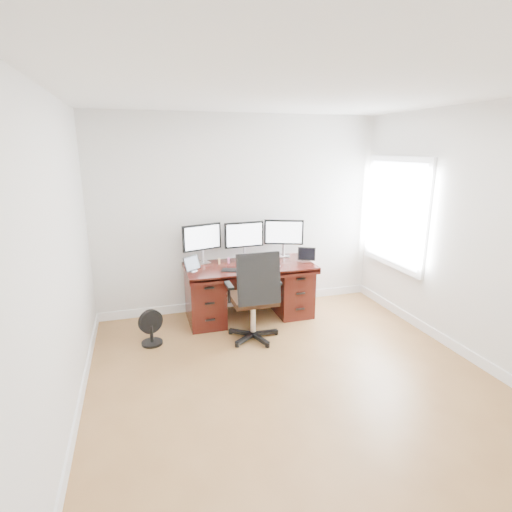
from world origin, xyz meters
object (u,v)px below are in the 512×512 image
object	(u,v)px
desk	(249,289)
keyboard	(254,269)
monitor_center	(244,236)
office_chair	(254,311)
floor_fan	(151,328)

from	to	relation	value
desk	keyboard	size ratio (longest dim) A/B	5.85
desk	monitor_center	xyz separation A→B (m)	(0.00, 0.24, 0.68)
keyboard	office_chair	bearing A→B (deg)	-126.95
floor_fan	desk	bearing A→B (deg)	-5.27
office_chair	monitor_center	bearing A→B (deg)	82.30
desk	keyboard	bearing A→B (deg)	-90.33
floor_fan	keyboard	distance (m)	1.45
office_chair	desk	bearing A→B (deg)	79.62
desk	monitor_center	size ratio (longest dim) A/B	3.08
desk	monitor_center	world-z (taller)	monitor_center
desk	office_chair	distance (m)	0.71
floor_fan	monitor_center	distance (m)	1.73
floor_fan	monitor_center	size ratio (longest dim) A/B	0.77
keyboard	floor_fan	bearing A→B (deg)	167.99
floor_fan	monitor_center	xyz separation A→B (m)	(1.32, 0.69, 0.88)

